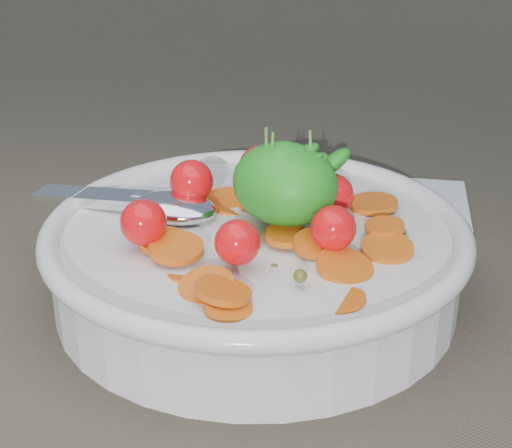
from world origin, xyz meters
The scene contains 3 objects.
ground centered at (0.00, 0.00, 0.00)m, with size 6.00×6.00×0.00m, color #746852.
bowl centered at (0.01, 0.03, 0.04)m, with size 0.33×0.31×0.13m.
napkin centered at (0.00, 0.24, 0.00)m, with size 0.14×0.12×0.01m, color white.
Camera 1 is at (0.33, -0.37, 0.30)m, focal length 55.00 mm.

